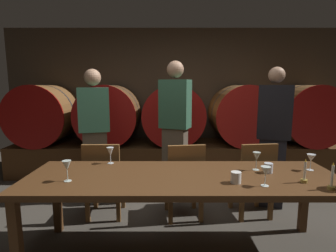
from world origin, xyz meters
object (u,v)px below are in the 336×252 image
(wine_barrel_far_right, at_px, (305,114))
(cup_right, at_px, (269,168))
(guest_left, at_px, (95,134))
(wine_glass_far_right, at_px, (311,159))
(chair_right, at_px, (254,176))
(wine_barrel_left, at_px, (110,114))
(wine_barrel_far_left, at_px, (45,114))
(chair_center, at_px, (185,177))
(wine_glass_center, at_px, (266,172))
(chair_left, at_px, (104,176))
(wine_barrel_right, at_px, (241,114))
(wine_glass_left, at_px, (110,152))
(wine_barrel_center, at_px, (174,114))
(dining_table, at_px, (183,182))
(candle_left, at_px, (305,176))
(wine_glass_right, at_px, (257,157))
(guest_center, at_px, (175,128))
(cup_left, at_px, (236,177))
(wine_glass_far_left, at_px, (67,166))
(guest_right, at_px, (273,137))
(candle_right, at_px, (332,182))

(wine_barrel_far_right, relative_size, cup_right, 11.40)
(guest_left, distance_m, wine_glass_far_right, 2.48)
(chair_right, height_order, cup_right, chair_right)
(wine_barrel_left, bearing_deg, wine_barrel_far_left, 180.00)
(chair_center, bearing_deg, wine_glass_center, 115.56)
(chair_left, bearing_deg, wine_glass_far_right, 164.85)
(wine_barrel_right, relative_size, chair_center, 1.13)
(wine_glass_left, bearing_deg, wine_barrel_center, 70.84)
(wine_barrel_right, distance_m, dining_table, 2.54)
(wine_barrel_right, bearing_deg, wine_glass_left, -133.36)
(chair_center, bearing_deg, candle_left, 131.21)
(wine_barrel_far_left, relative_size, wine_barrel_center, 1.00)
(chair_center, xyz_separation_m, wine_glass_right, (0.62, -0.48, 0.37))
(wine_barrel_far_left, height_order, guest_center, guest_center)
(wine_barrel_left, relative_size, guest_left, 0.58)
(wine_barrel_far_left, bearing_deg, chair_left, -49.64)
(chair_left, height_order, guest_left, guest_left)
(wine_glass_right, xyz_separation_m, cup_left, (-0.27, -0.32, -0.08))
(wine_barrel_far_left, bearing_deg, wine_glass_far_left, -62.12)
(chair_right, bearing_deg, wine_barrel_left, -46.32)
(chair_left, xyz_separation_m, chair_center, (0.91, -0.03, 0.00))
(wine_barrel_far_right, height_order, wine_glass_right, wine_barrel_far_right)
(wine_barrel_left, height_order, chair_right, wine_barrel_left)
(wine_glass_center, xyz_separation_m, wine_glass_right, (0.06, 0.39, 0.01))
(wine_barrel_center, xyz_separation_m, wine_glass_center, (0.66, -2.50, -0.16))
(wine_barrel_far_right, height_order, guest_left, guest_left)
(wine_barrel_left, xyz_separation_m, wine_glass_right, (1.79, -2.12, -0.15))
(wine_barrel_far_right, distance_m, wine_glass_far_right, 2.36)
(wine_glass_center, bearing_deg, wine_barrel_far_left, 138.55)
(cup_right, bearing_deg, wine_glass_center, -114.56)
(dining_table, bearing_deg, wine_barrel_right, 64.02)
(guest_right, relative_size, wine_glass_center, 11.04)
(wine_barrel_right, bearing_deg, candle_left, -93.31)
(dining_table, height_order, guest_left, guest_left)
(dining_table, xyz_separation_m, wine_glass_far_right, (1.17, 0.14, 0.17))
(guest_right, height_order, cup_right, guest_right)
(wine_barrel_right, bearing_deg, cup_left, -105.78)
(guest_right, xyz_separation_m, candle_right, (-0.06, -1.29, -0.09))
(candle_right, xyz_separation_m, cup_left, (-0.68, 0.13, -0.01))
(cup_left, bearing_deg, guest_center, 107.25)
(wine_barrel_far_right, xyz_separation_m, wine_glass_far_right, (-1.01, -2.12, -0.17))
(guest_left, height_order, candle_right, guest_left)
(guest_right, height_order, wine_glass_far_left, guest_right)
(wine_barrel_left, height_order, cup_left, wine_barrel_left)
(wine_glass_far_left, relative_size, cup_left, 1.89)
(chair_center, xyz_separation_m, candle_left, (0.91, -0.79, 0.30))
(guest_center, bearing_deg, candle_left, 146.23)
(wine_glass_far_left, bearing_deg, chair_right, 24.46)
(chair_right, bearing_deg, guest_right, -142.64)
(dining_table, height_order, chair_left, chair_left)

